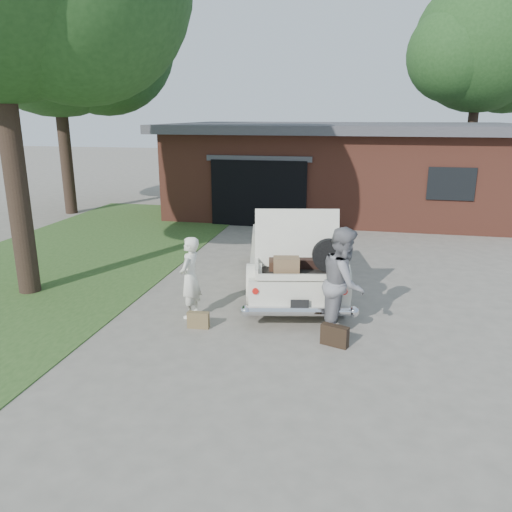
# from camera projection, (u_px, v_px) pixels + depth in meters

# --- Properties ---
(ground) EXTENTS (90.00, 90.00, 0.00)m
(ground) POSITION_uv_depth(u_px,v_px,m) (249.00, 323.00, 9.02)
(ground) COLOR gray
(ground) RESTS_ON ground
(grass_strip) EXTENTS (6.00, 16.00, 0.02)m
(grass_strip) POSITION_uv_depth(u_px,v_px,m) (69.00, 259.00, 12.95)
(grass_strip) COLOR #2D4C1E
(grass_strip) RESTS_ON ground
(house) EXTENTS (12.80, 7.80, 3.30)m
(house) POSITION_uv_depth(u_px,v_px,m) (340.00, 167.00, 19.15)
(house) COLOR brown
(house) RESTS_ON ground
(tree_back) EXTENTS (7.75, 6.74, 10.25)m
(tree_back) POSITION_uv_depth(u_px,v_px,m) (55.00, 26.00, 17.25)
(tree_back) COLOR #38281E
(tree_back) RESTS_ON ground
(tree_right) EXTENTS (6.69, 5.82, 9.50)m
(tree_right) POSITION_uv_depth(u_px,v_px,m) (483.00, 51.00, 21.78)
(tree_right) COLOR #38281E
(tree_right) RESTS_ON ground
(sedan) EXTENTS (2.74, 5.04, 1.96)m
(sedan) POSITION_uv_depth(u_px,v_px,m) (292.00, 256.00, 10.75)
(sedan) COLOR beige
(sedan) RESTS_ON ground
(woman_left) EXTENTS (0.41, 0.59, 1.53)m
(woman_left) POSITION_uv_depth(u_px,v_px,m) (190.00, 277.00, 9.13)
(woman_left) COLOR white
(woman_left) RESTS_ON ground
(woman_right) EXTENTS (0.76, 0.95, 1.89)m
(woman_right) POSITION_uv_depth(u_px,v_px,m) (343.00, 283.00, 8.29)
(woman_right) COLOR gray
(woman_right) RESTS_ON ground
(suitcase_left) EXTENTS (0.39, 0.15, 0.30)m
(suitcase_left) POSITION_uv_depth(u_px,v_px,m) (198.00, 320.00, 8.79)
(suitcase_left) COLOR olive
(suitcase_left) RESTS_ON ground
(suitcase_right) EXTENTS (0.48, 0.29, 0.35)m
(suitcase_right) POSITION_uv_depth(u_px,v_px,m) (335.00, 336.00, 8.11)
(suitcase_right) COLOR black
(suitcase_right) RESTS_ON ground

